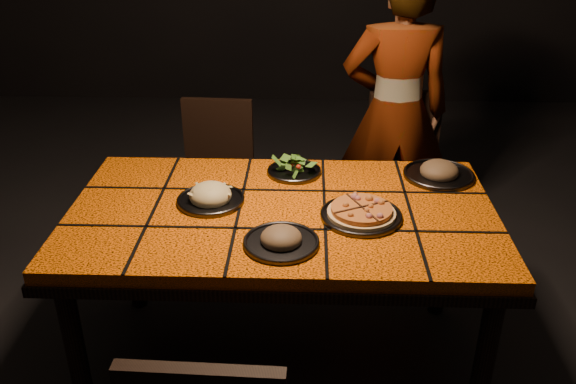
{
  "coord_description": "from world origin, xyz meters",
  "views": [
    {
      "loc": [
        0.09,
        -2.01,
        1.86
      ],
      "look_at": [
        0.02,
        0.0,
        0.82
      ],
      "focal_mm": 38.0,
      "sensor_mm": 36.0,
      "label": 1
    }
  ],
  "objects_px": {
    "chair_far_left": "(216,168)",
    "diner": "(395,113)",
    "plate_pizza": "(361,213)",
    "plate_pasta": "(211,197)",
    "chair_far_right": "(406,164)",
    "dining_table": "(282,227)"
  },
  "relations": [
    {
      "from": "chair_far_left",
      "to": "diner",
      "type": "xyz_separation_m",
      "value": [
        0.94,
        0.08,
        0.3
      ]
    },
    {
      "from": "chair_far_left",
      "to": "plate_pizza",
      "type": "distance_m",
      "value": 1.24
    },
    {
      "from": "chair_far_left",
      "to": "diner",
      "type": "relative_size",
      "value": 0.54
    },
    {
      "from": "chair_far_left",
      "to": "plate_pasta",
      "type": "bearing_deg",
      "value": -79.34
    },
    {
      "from": "diner",
      "to": "plate_pasta",
      "type": "relative_size",
      "value": 5.96
    },
    {
      "from": "chair_far_right",
      "to": "plate_pasta",
      "type": "relative_size",
      "value": 3.34
    },
    {
      "from": "plate_pasta",
      "to": "plate_pizza",
      "type": "bearing_deg",
      "value": -10.09
    },
    {
      "from": "plate_pasta",
      "to": "dining_table",
      "type": "bearing_deg",
      "value": -8.74
    },
    {
      "from": "diner",
      "to": "plate_pasta",
      "type": "height_order",
      "value": "diner"
    },
    {
      "from": "dining_table",
      "to": "chair_far_right",
      "type": "xyz_separation_m",
      "value": [
        0.62,
        0.98,
        -0.17
      ]
    },
    {
      "from": "chair_far_right",
      "to": "plate_pizza",
      "type": "xyz_separation_m",
      "value": [
        -0.33,
        -1.04,
        0.27
      ]
    },
    {
      "from": "plate_pizza",
      "to": "plate_pasta",
      "type": "xyz_separation_m",
      "value": [
        -0.57,
        0.1,
        0.0
      ]
    },
    {
      "from": "dining_table",
      "to": "chair_far_left",
      "type": "xyz_separation_m",
      "value": [
        -0.39,
        0.93,
        -0.19
      ]
    },
    {
      "from": "chair_far_right",
      "to": "diner",
      "type": "xyz_separation_m",
      "value": [
        -0.07,
        0.03,
        0.28
      ]
    },
    {
      "from": "diner",
      "to": "plate_pizza",
      "type": "xyz_separation_m",
      "value": [
        -0.25,
        -1.07,
        -0.01
      ]
    },
    {
      "from": "diner",
      "to": "chair_far_left",
      "type": "bearing_deg",
      "value": 3.06
    },
    {
      "from": "dining_table",
      "to": "diner",
      "type": "distance_m",
      "value": 1.15
    },
    {
      "from": "plate_pizza",
      "to": "diner",
      "type": "bearing_deg",
      "value": 76.75
    },
    {
      "from": "dining_table",
      "to": "chair_far_left",
      "type": "distance_m",
      "value": 1.03
    },
    {
      "from": "plate_pasta",
      "to": "chair_far_left",
      "type": "bearing_deg",
      "value": 97.55
    },
    {
      "from": "dining_table",
      "to": "chair_far_left",
      "type": "relative_size",
      "value": 1.95
    },
    {
      "from": "chair_far_right",
      "to": "diner",
      "type": "height_order",
      "value": "diner"
    }
  ]
}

